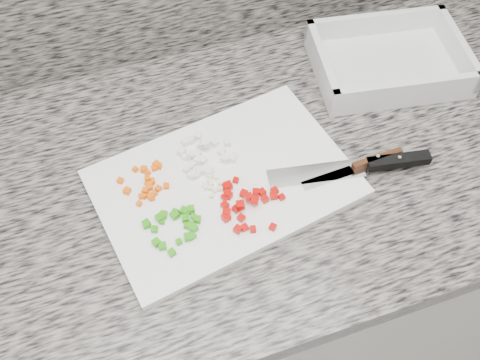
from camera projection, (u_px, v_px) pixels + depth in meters
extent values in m
cube|color=beige|center=(224.00, 283.00, 1.28)|extent=(3.92, 0.62, 0.86)
cube|color=slate|center=(218.00, 175.00, 0.91)|extent=(3.96, 0.64, 0.04)
cube|color=white|center=(224.00, 183.00, 0.87)|extent=(0.44, 0.33, 0.01)
cube|color=#FC5F05|center=(166.00, 186.00, 0.85)|extent=(0.01, 0.01, 0.01)
cube|color=#FC5F05|center=(144.00, 169.00, 0.87)|extent=(0.01, 0.01, 0.01)
cube|color=#FC5F05|center=(154.00, 194.00, 0.85)|extent=(0.01, 0.01, 0.01)
cube|color=#FC5F05|center=(127.00, 191.00, 0.85)|extent=(0.01, 0.01, 0.01)
cube|color=#FC5F05|center=(159.00, 166.00, 0.88)|extent=(0.01, 0.01, 0.01)
cube|color=#FC5F05|center=(154.00, 168.00, 0.87)|extent=(0.01, 0.01, 0.01)
cube|color=#FC5F05|center=(151.00, 196.00, 0.84)|extent=(0.01, 0.01, 0.01)
cube|color=#FC5F05|center=(152.00, 181.00, 0.86)|extent=(0.01, 0.01, 0.01)
cube|color=#FC5F05|center=(148.00, 173.00, 0.87)|extent=(0.01, 0.01, 0.01)
cube|color=#FC5F05|center=(141.00, 196.00, 0.84)|extent=(0.01, 0.01, 0.01)
cube|color=#FC5F05|center=(151.00, 197.00, 0.84)|extent=(0.01, 0.01, 0.01)
cube|color=#FC5F05|center=(150.00, 185.00, 0.85)|extent=(0.01, 0.01, 0.01)
cube|color=#FC5F05|center=(144.00, 196.00, 0.84)|extent=(0.01, 0.01, 0.01)
cube|color=#FC5F05|center=(147.00, 178.00, 0.85)|extent=(0.01, 0.01, 0.01)
cube|color=#FC5F05|center=(135.00, 169.00, 0.87)|extent=(0.01, 0.01, 0.01)
cube|color=#FC5F05|center=(120.00, 181.00, 0.86)|extent=(0.01, 0.01, 0.01)
cube|color=#FC5F05|center=(149.00, 183.00, 0.86)|extent=(0.01, 0.01, 0.01)
cube|color=#FC5F05|center=(139.00, 204.00, 0.83)|extent=(0.01, 0.01, 0.01)
cube|color=#FC5F05|center=(149.00, 187.00, 0.85)|extent=(0.01, 0.01, 0.01)
cube|color=#FC5F05|center=(145.00, 191.00, 0.85)|extent=(0.01, 0.01, 0.01)
cube|color=#FC5F05|center=(157.00, 164.00, 0.88)|extent=(0.01, 0.01, 0.01)
cube|color=#FC5F05|center=(152.00, 198.00, 0.84)|extent=(0.01, 0.01, 0.01)
cube|color=#FC5F05|center=(158.00, 188.00, 0.85)|extent=(0.01, 0.01, 0.01)
cube|color=#FC5F05|center=(156.00, 166.00, 0.88)|extent=(0.01, 0.01, 0.01)
cube|color=white|center=(225.00, 158.00, 0.88)|extent=(0.02, 0.02, 0.01)
cube|color=white|center=(215.00, 143.00, 0.90)|extent=(0.01, 0.01, 0.01)
cube|color=white|center=(185.00, 157.00, 0.89)|extent=(0.01, 0.01, 0.01)
cube|color=white|center=(203.00, 160.00, 0.88)|extent=(0.02, 0.02, 0.01)
cube|color=white|center=(231.00, 157.00, 0.89)|extent=(0.01, 0.01, 0.01)
cube|color=white|center=(194.00, 163.00, 0.88)|extent=(0.01, 0.01, 0.01)
cube|color=white|center=(187.00, 169.00, 0.87)|extent=(0.01, 0.01, 0.01)
cube|color=white|center=(232.00, 158.00, 0.88)|extent=(0.02, 0.02, 0.01)
cube|color=white|center=(185.00, 142.00, 0.90)|extent=(0.01, 0.01, 0.01)
cube|color=white|center=(190.00, 140.00, 0.90)|extent=(0.02, 0.02, 0.01)
cube|color=white|center=(192.00, 175.00, 0.86)|extent=(0.02, 0.02, 0.01)
cube|color=white|center=(196.00, 175.00, 0.86)|extent=(0.01, 0.01, 0.01)
cube|color=white|center=(191.00, 166.00, 0.88)|extent=(0.01, 0.01, 0.01)
cube|color=white|center=(205.00, 143.00, 0.89)|extent=(0.01, 0.01, 0.01)
cube|color=white|center=(233.00, 155.00, 0.89)|extent=(0.01, 0.01, 0.01)
cube|color=white|center=(222.00, 152.00, 0.89)|extent=(0.02, 0.02, 0.01)
cube|color=white|center=(192.00, 155.00, 0.88)|extent=(0.01, 0.01, 0.01)
cube|color=white|center=(201.00, 144.00, 0.90)|extent=(0.02, 0.02, 0.01)
cube|color=white|center=(198.00, 154.00, 0.89)|extent=(0.01, 0.01, 0.01)
cube|color=white|center=(227.00, 143.00, 0.90)|extent=(0.01, 0.01, 0.01)
cube|color=white|center=(198.00, 160.00, 0.88)|extent=(0.02, 0.02, 0.01)
cube|color=white|center=(210.00, 172.00, 0.87)|extent=(0.01, 0.01, 0.01)
cube|color=white|center=(198.00, 136.00, 0.91)|extent=(0.02, 0.02, 0.01)
cube|color=white|center=(205.00, 140.00, 0.91)|extent=(0.01, 0.01, 0.01)
cube|color=white|center=(208.00, 169.00, 0.87)|extent=(0.02, 0.02, 0.01)
cube|color=white|center=(200.00, 171.00, 0.87)|extent=(0.01, 0.01, 0.01)
cube|color=white|center=(182.00, 152.00, 0.89)|extent=(0.02, 0.02, 0.01)
cube|color=white|center=(203.00, 144.00, 0.89)|extent=(0.01, 0.01, 0.01)
cube|color=#2B980D|center=(164.00, 214.00, 0.82)|extent=(0.01, 0.01, 0.01)
cube|color=#2B980D|center=(162.00, 221.00, 0.82)|extent=(0.01, 0.01, 0.01)
cube|color=#2B980D|center=(160.00, 218.00, 0.82)|extent=(0.02, 0.02, 0.01)
cube|color=#2B980D|center=(175.00, 215.00, 0.82)|extent=(0.02, 0.02, 0.01)
cube|color=#2B980D|center=(184.00, 211.00, 0.82)|extent=(0.02, 0.02, 0.01)
cube|color=#2B980D|center=(193.00, 228.00, 0.81)|extent=(0.02, 0.02, 0.01)
cube|color=#2B980D|center=(179.00, 242.00, 0.80)|extent=(0.01, 0.01, 0.01)
cube|color=#2B980D|center=(187.00, 226.00, 0.81)|extent=(0.01, 0.01, 0.01)
cube|color=#2B980D|center=(156.00, 243.00, 0.79)|extent=(0.01, 0.01, 0.01)
cube|color=#2B980D|center=(146.00, 225.00, 0.81)|extent=(0.01, 0.01, 0.01)
cube|color=#2B980D|center=(186.00, 218.00, 0.82)|extent=(0.01, 0.01, 0.01)
cube|color=#2B980D|center=(188.00, 237.00, 0.80)|extent=(0.01, 0.01, 0.01)
cube|color=#2B980D|center=(189.00, 211.00, 0.83)|extent=(0.01, 0.01, 0.01)
cube|color=#2B980D|center=(194.00, 217.00, 0.82)|extent=(0.01, 0.01, 0.01)
cube|color=#2B980D|center=(192.00, 236.00, 0.80)|extent=(0.01, 0.01, 0.01)
cube|color=#2B980D|center=(146.00, 223.00, 0.81)|extent=(0.01, 0.01, 0.01)
cube|color=#2B980D|center=(175.00, 212.00, 0.82)|extent=(0.01, 0.01, 0.01)
cube|color=#2B980D|center=(155.00, 229.00, 0.81)|extent=(0.01, 0.01, 0.01)
cube|color=#2B980D|center=(191.00, 209.00, 0.83)|extent=(0.01, 0.01, 0.01)
cube|color=#2B980D|center=(197.00, 219.00, 0.82)|extent=(0.01, 0.01, 0.01)
cube|color=#2B980D|center=(172.00, 252.00, 0.78)|extent=(0.01, 0.01, 0.01)
cube|color=#2B980D|center=(187.00, 213.00, 0.82)|extent=(0.01, 0.01, 0.01)
cube|color=#2B980D|center=(163.00, 246.00, 0.79)|extent=(0.01, 0.01, 0.01)
cube|color=#2B980D|center=(191.00, 226.00, 0.81)|extent=(0.02, 0.02, 0.01)
cube|color=#C40702|center=(245.00, 227.00, 0.81)|extent=(0.01, 0.01, 0.01)
cube|color=#C40702|center=(256.00, 192.00, 0.85)|extent=(0.01, 0.01, 0.01)
cube|color=#C40702|center=(282.00, 197.00, 0.84)|extent=(0.01, 0.01, 0.01)
cube|color=#C40702|center=(225.00, 205.00, 0.83)|extent=(0.01, 0.01, 0.01)
cube|color=#C40702|center=(274.00, 191.00, 0.85)|extent=(0.01, 0.01, 0.01)
cube|color=#C40702|center=(273.00, 196.00, 0.84)|extent=(0.01, 0.01, 0.01)
cube|color=#C40702|center=(228.00, 186.00, 0.85)|extent=(0.01, 0.01, 0.01)
cube|color=#C40702|center=(236.00, 209.00, 0.83)|extent=(0.01, 0.01, 0.01)
cube|color=#C40702|center=(273.00, 227.00, 0.81)|extent=(0.01, 0.01, 0.01)
cube|color=#C40702|center=(227.00, 187.00, 0.85)|extent=(0.01, 0.01, 0.01)
cube|color=#C40702|center=(225.00, 197.00, 0.84)|extent=(0.01, 0.01, 0.01)
cube|color=#C40702|center=(229.00, 195.00, 0.84)|extent=(0.01, 0.01, 0.01)
cube|color=#C40702|center=(240.00, 205.00, 0.82)|extent=(0.01, 0.01, 0.01)
cube|color=#C40702|center=(227.00, 213.00, 0.82)|extent=(0.02, 0.02, 0.01)
cube|color=#C40702|center=(265.00, 199.00, 0.84)|extent=(0.01, 0.01, 0.01)
cube|color=#C40702|center=(228.00, 194.00, 0.84)|extent=(0.01, 0.01, 0.01)
cube|color=#C40702|center=(241.00, 218.00, 0.82)|extent=(0.01, 0.01, 0.01)
cube|color=#C40702|center=(249.00, 197.00, 0.83)|extent=(0.01, 0.01, 0.01)
cube|color=#C40702|center=(238.00, 229.00, 0.81)|extent=(0.02, 0.02, 0.01)
cube|color=#C40702|center=(253.00, 229.00, 0.81)|extent=(0.01, 0.01, 0.01)
cube|color=#C40702|center=(262.00, 192.00, 0.84)|extent=(0.01, 0.01, 0.01)
cube|color=#C40702|center=(226.00, 217.00, 0.82)|extent=(0.01, 0.01, 0.01)
cube|color=#C40702|center=(236.00, 180.00, 0.86)|extent=(0.01, 0.01, 0.01)
cube|color=#C40702|center=(255.00, 200.00, 0.83)|extent=(0.02, 0.02, 0.01)
cube|color=#C40702|center=(244.00, 194.00, 0.84)|extent=(0.02, 0.02, 0.01)
cube|color=#F9EEC1|center=(209.00, 181.00, 0.86)|extent=(0.01, 0.01, 0.01)
cube|color=#F9EEC1|center=(210.00, 188.00, 0.85)|extent=(0.01, 0.01, 0.01)
cube|color=#F9EEC1|center=(205.00, 185.00, 0.85)|extent=(0.01, 0.01, 0.01)
cube|color=#F9EEC1|center=(227.00, 184.00, 0.86)|extent=(0.01, 0.01, 0.01)
cube|color=#F9EEC1|center=(211.00, 184.00, 0.86)|extent=(0.01, 0.01, 0.01)
cube|color=#F9EEC1|center=(215.00, 191.00, 0.85)|extent=(0.01, 0.01, 0.00)
cube|color=#F9EEC1|center=(221.00, 183.00, 0.86)|extent=(0.01, 0.01, 0.01)
cube|color=#F9EEC1|center=(223.00, 195.00, 0.84)|extent=(0.01, 0.01, 0.01)
cube|color=#F9EEC1|center=(206.00, 187.00, 0.85)|extent=(0.01, 0.01, 0.01)
cube|color=#F9EEC1|center=(211.00, 177.00, 0.86)|extent=(0.01, 0.01, 0.01)
cube|color=#F9EEC1|center=(210.00, 176.00, 0.86)|extent=(0.01, 0.01, 0.01)
cube|color=#F9EEC1|center=(220.00, 189.00, 0.85)|extent=(0.01, 0.01, 0.01)
cube|color=#F9EEC1|center=(216.00, 178.00, 0.86)|extent=(0.01, 0.01, 0.01)
cube|color=#F9EEC1|center=(211.00, 196.00, 0.84)|extent=(0.01, 0.01, 0.00)
cube|color=#F9EEC1|center=(229.00, 183.00, 0.86)|extent=(0.01, 0.01, 0.01)
cube|color=#F9EEC1|center=(221.00, 189.00, 0.85)|extent=(0.01, 0.01, 0.00)
cube|color=silver|center=(318.00, 173.00, 0.87)|extent=(0.17, 0.07, 0.00)
cube|color=black|center=(398.00, 161.00, 0.88)|extent=(0.11, 0.04, 0.02)
cylinder|color=silver|center=(400.00, 157.00, 0.87)|extent=(0.01, 0.01, 0.00)
cube|color=silver|center=(328.00, 178.00, 0.86)|extent=(0.09, 0.02, 0.00)
cube|color=#402110|center=(377.00, 160.00, 0.88)|extent=(0.09, 0.01, 0.02)
cylinder|color=silver|center=(378.00, 156.00, 0.87)|extent=(0.01, 0.01, 0.00)
cube|color=silver|center=(387.00, 67.00, 1.02)|extent=(0.31, 0.24, 0.01)
cube|color=silver|center=(375.00, 24.00, 1.05)|extent=(0.28, 0.06, 0.04)
cube|color=silver|center=(407.00, 91.00, 0.95)|extent=(0.28, 0.06, 0.04)
cube|color=silver|center=(457.00, 48.00, 1.01)|extent=(0.05, 0.20, 0.04)
cube|color=silver|center=(322.00, 64.00, 0.99)|extent=(0.05, 0.20, 0.04)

